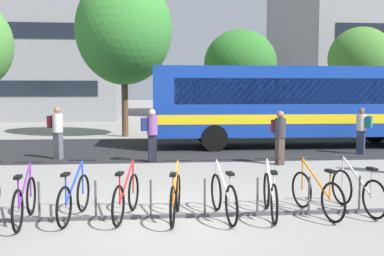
{
  "coord_description": "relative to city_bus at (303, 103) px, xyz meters",
  "views": [
    {
      "loc": [
        -0.4,
        -7.82,
        2.27
      ],
      "look_at": [
        0.73,
        4.19,
        1.24
      ],
      "focal_mm": 40.96,
      "sensor_mm": 36.0,
      "label": 1
    }
  ],
  "objects": [
    {
      "name": "ground",
      "position": [
        -5.76,
        -9.45,
        -1.78
      ],
      "size": [
        200.0,
        200.0,
        0.0
      ],
      "primitive_type": "plane",
      "color": "gray"
    },
    {
      "name": "bus_lane_asphalt",
      "position": [
        -5.76,
        0.0,
        -1.77
      ],
      "size": [
        80.0,
        7.2,
        0.01
      ],
      "primitive_type": "cube",
      "color": "#232326",
      "rests_on": "ground"
    },
    {
      "name": "city_bus",
      "position": [
        0.0,
        0.0,
        0.0
      ],
      "size": [
        12.06,
        2.74,
        3.2
      ],
      "rotation": [
        0.0,
        0.0,
        -0.01
      ],
      "color": "#14389E",
      "rests_on": "ground"
    },
    {
      "name": "bike_rack",
      "position": [
        -6.17,
        -9.6,
        -1.68
      ],
      "size": [
        8.7,
        0.08,
        0.7
      ],
      "rotation": [
        0.0,
        0.0,
        -0.0
      ],
      "color": "#47474C",
      "rests_on": "ground"
    },
    {
      "name": "parked_bicycle_purple_2",
      "position": [
        -8.32,
        -9.68,
        -1.39
      ],
      "size": [
        0.52,
        1.72,
        0.99
      ],
      "rotation": [
        0.0,
        0.0,
        1.63
      ],
      "color": "black",
      "rests_on": "ground"
    },
    {
      "name": "parked_bicycle_blue_3",
      "position": [
        -7.52,
        -9.52,
        -1.39
      ],
      "size": [
        0.52,
        1.71,
        0.99
      ],
      "rotation": [
        0.0,
        0.0,
        1.41
      ],
      "color": "black",
      "rests_on": "ground"
    },
    {
      "name": "parked_bicycle_red_4",
      "position": [
        -6.6,
        -9.54,
        -1.39
      ],
      "size": [
        0.56,
        1.69,
        0.99
      ],
      "rotation": [
        0.0,
        0.0,
        1.36
      ],
      "color": "black",
      "rests_on": "ground"
    },
    {
      "name": "parked_bicycle_orange_5",
      "position": [
        -5.74,
        -9.69,
        -1.39
      ],
      "size": [
        0.52,
        1.71,
        0.99
      ],
      "rotation": [
        0.0,
        0.0,
        1.42
      ],
      "color": "black",
      "rests_on": "ground"
    },
    {
      "name": "parked_bicycle_silver_6",
      "position": [
        -4.88,
        -9.69,
        -1.39
      ],
      "size": [
        0.52,
        1.72,
        0.99
      ],
      "rotation": [
        0.0,
        0.0,
        1.67
      ],
      "color": "black",
      "rests_on": "ground"
    },
    {
      "name": "parked_bicycle_white_7",
      "position": [
        -4.02,
        -9.67,
        -1.39
      ],
      "size": [
        0.52,
        1.71,
        0.99
      ],
      "rotation": [
        0.0,
        0.0,
        1.44
      ],
      "color": "black",
      "rests_on": "ground"
    },
    {
      "name": "parked_bicycle_orange_8",
      "position": [
        -3.15,
        -9.64,
        -1.39
      ],
      "size": [
        0.55,
        1.7,
        0.99
      ],
      "rotation": [
        0.0,
        0.0,
        1.78
      ],
      "color": "black",
      "rests_on": "ground"
    },
    {
      "name": "parked_bicycle_silver_9",
      "position": [
        -2.3,
        -9.5,
        -1.39
      ],
      "size": [
        0.52,
        1.71,
        0.99
      ],
      "rotation": [
        0.0,
        0.0,
        1.72
      ],
      "color": "black",
      "rests_on": "ground"
    },
    {
      "name": "commuter_maroon_pack_1",
      "position": [
        -2.23,
        -4.23,
        -0.82
      ],
      "size": [
        0.4,
        0.57,
        1.66
      ],
      "rotation": [
        0.0,
        0.0,
        4.9
      ],
      "color": "#47382D",
      "rests_on": "ground"
    },
    {
      "name": "commuter_teal_pack_2",
      "position": [
        1.36,
        -2.35,
        -0.82
      ],
      "size": [
        0.6,
        0.57,
        1.66
      ],
      "rotation": [
        0.0,
        0.0,
        2.45
      ],
      "color": "#2D3851",
      "rests_on": "ground"
    },
    {
      "name": "commuter_maroon_pack_3",
      "position": [
        -9.26,
        -2.48,
        -0.77
      ],
      "size": [
        0.6,
        0.54,
        1.74
      ],
      "rotation": [
        0.0,
        0.0,
        5.71
      ],
      "color": "#565660",
      "rests_on": "ground"
    },
    {
      "name": "commuter_navy_pack_4",
      "position": [
        -6.16,
        -3.41,
        -0.79
      ],
      "size": [
        0.55,
        0.38,
        1.7
      ],
      "rotation": [
        0.0,
        0.0,
        0.11
      ],
      "color": "black",
      "rests_on": "ground"
    },
    {
      "name": "street_tree_0",
      "position": [
        6.4,
        8.17,
        2.4
      ],
      "size": [
        3.82,
        3.82,
        6.07
      ],
      "color": "brown",
      "rests_on": "ground"
    },
    {
      "name": "street_tree_1",
      "position": [
        -7.44,
        4.63,
        3.45
      ],
      "size": [
        4.69,
        4.69,
        7.9
      ],
      "color": "brown",
      "rests_on": "ground"
    },
    {
      "name": "street_tree_3",
      "position": [
        -0.98,
        7.92,
        2.1
      ],
      "size": [
        4.18,
        4.18,
        5.78
      ],
      "color": "brown",
      "rests_on": "ground"
    }
  ]
}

